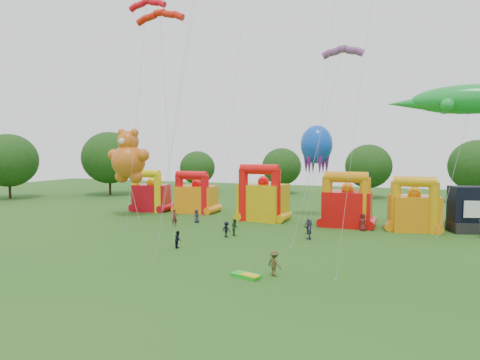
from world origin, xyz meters
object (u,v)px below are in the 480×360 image
(spectator_0, at_px, (197,216))
(spectator_4, at_px, (308,226))
(bouncy_castle_0, at_px, (151,195))
(gecko_kite, at_px, (461,142))
(teddy_bear_kite, at_px, (131,180))
(octopus_kite, at_px, (316,154))
(bouncy_castle_2, at_px, (263,199))

(spectator_0, distance_m, spectator_4, 13.91)
(bouncy_castle_0, xyz_separation_m, gecko_kite, (38.55, -2.31, 7.20))
(teddy_bear_kite, height_order, octopus_kite, octopus_kite)
(teddy_bear_kite, height_order, gecko_kite, gecko_kite)
(spectator_0, bearing_deg, bouncy_castle_0, 171.26)
(bouncy_castle_2, xyz_separation_m, gecko_kite, (21.37, -0.39, 6.82))
(bouncy_castle_0, distance_m, spectator_4, 25.75)
(octopus_kite, bearing_deg, bouncy_castle_0, -172.61)
(bouncy_castle_2, xyz_separation_m, octopus_kite, (5.48, 4.86, 5.43))
(octopus_kite, relative_size, spectator_4, 7.47)
(bouncy_castle_0, relative_size, spectator_0, 3.68)
(bouncy_castle_0, height_order, gecko_kite, gecko_kite)
(teddy_bear_kite, bearing_deg, spectator_0, 0.44)
(spectator_0, bearing_deg, octopus_kite, 60.77)
(teddy_bear_kite, relative_size, octopus_kite, 0.96)
(gecko_kite, relative_size, octopus_kite, 1.31)
(octopus_kite, bearing_deg, teddy_bear_kite, -155.88)
(bouncy_castle_0, xyz_separation_m, spectator_0, (10.51, -6.49, -1.44))
(octopus_kite, bearing_deg, spectator_4, -81.93)
(bouncy_castle_0, bearing_deg, spectator_4, -19.26)
(octopus_kite, xyz_separation_m, spectator_4, (1.62, -11.42, -7.25))
(spectator_4, bearing_deg, teddy_bear_kite, -36.21)
(bouncy_castle_2, height_order, teddy_bear_kite, teddy_bear_kite)
(gecko_kite, bearing_deg, octopus_kite, 161.74)
(bouncy_castle_0, bearing_deg, octopus_kite, 7.39)
(bouncy_castle_0, bearing_deg, teddy_bear_kite, -77.55)
(octopus_kite, bearing_deg, bouncy_castle_2, -138.44)
(gecko_kite, bearing_deg, teddy_bear_kite, -173.46)
(octopus_kite, distance_m, spectator_4, 13.62)
(gecko_kite, relative_size, spectator_4, 9.80)
(spectator_4, bearing_deg, spectator_0, -39.63)
(teddy_bear_kite, distance_m, gecko_kite, 37.62)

